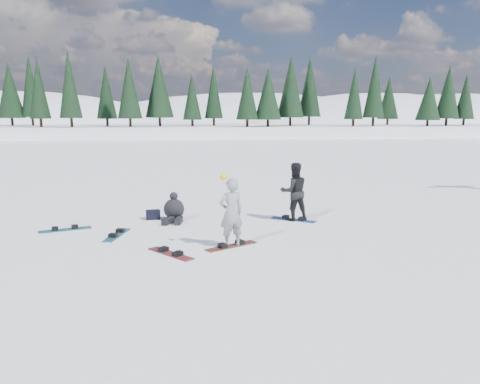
# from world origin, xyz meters

# --- Properties ---
(ground) EXTENTS (420.00, 420.00, 0.00)m
(ground) POSITION_xyz_m (0.00, 0.00, 0.00)
(ground) COLOR white
(ground) RESTS_ON ground
(alpine_backdrop) EXTENTS (412.50, 227.00, 53.20)m
(alpine_backdrop) POSITION_xyz_m (-11.72, 189.17, -13.97)
(alpine_backdrop) COLOR white
(alpine_backdrop) RESTS_ON ground
(snowboarder_woman) EXTENTS (0.78, 0.65, 1.97)m
(snowboarder_woman) POSITION_xyz_m (-1.71, -1.03, 0.92)
(snowboarder_woman) COLOR gray
(snowboarder_woman) RESTS_ON ground
(snowboarder_man) EXTENTS (1.00, 0.82, 1.89)m
(snowboarder_man) POSITION_xyz_m (0.53, 1.84, 0.95)
(snowboarder_man) COLOR black
(snowboarder_man) RESTS_ON ground
(seated_rider) EXTENTS (0.79, 1.18, 0.93)m
(seated_rider) POSITION_xyz_m (-3.36, 2.14, 0.36)
(seated_rider) COLOR black
(seated_rider) RESTS_ON ground
(gear_bag) EXTENTS (0.50, 0.38, 0.30)m
(gear_bag) POSITION_xyz_m (-4.06, 2.40, 0.15)
(gear_bag) COLOR black
(gear_bag) RESTS_ON ground
(snowboard_woman) EXTENTS (1.42, 1.03, 0.03)m
(snowboard_woman) POSITION_xyz_m (-1.71, -1.03, 0.01)
(snowboard_woman) COLOR maroon
(snowboard_woman) RESTS_ON ground
(snowboard_man) EXTENTS (1.41, 1.06, 0.03)m
(snowboard_man) POSITION_xyz_m (0.53, 1.84, 0.01)
(snowboard_man) COLOR #1C409D
(snowboard_man) RESTS_ON ground
(snowboard_loose_b) EXTENTS (1.21, 1.30, 0.03)m
(snowboard_loose_b) POSITION_xyz_m (-3.26, -1.56, 0.01)
(snowboard_loose_b) COLOR maroon
(snowboard_loose_b) RESTS_ON ground
(snowboard_loose_c) EXTENTS (1.50, 0.78, 0.03)m
(snowboard_loose_c) POSITION_xyz_m (-6.55, 1.14, 0.01)
(snowboard_loose_c) COLOR #186D84
(snowboard_loose_c) RESTS_ON ground
(snowboard_loose_a) EXTENTS (0.58, 1.53, 0.03)m
(snowboard_loose_a) POSITION_xyz_m (-4.90, 0.38, 0.01)
(snowboard_loose_a) COLOR #16737C
(snowboard_loose_a) RESTS_ON ground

